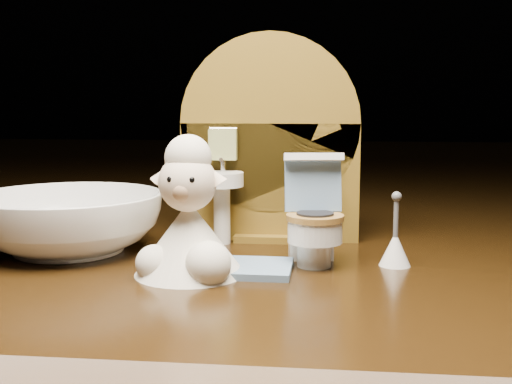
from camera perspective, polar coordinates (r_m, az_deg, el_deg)
backdrop_panel at (r=0.47m, az=1.15°, el=3.70°), size 0.13×0.05×0.15m
toy_toilet at (r=0.40m, az=5.12°, el=-2.82°), size 0.04×0.05×0.07m
bath_mat at (r=0.39m, az=-0.82°, el=-6.77°), size 0.05×0.04×0.00m
toilet_brush at (r=0.41m, az=12.27°, el=-4.74°), size 0.02×0.02×0.05m
plush_lamb at (r=0.38m, az=-5.99°, el=-3.02°), size 0.07×0.07×0.09m
ceramic_bowl at (r=0.45m, az=-16.34°, el=-2.63°), size 0.15×0.15×0.04m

